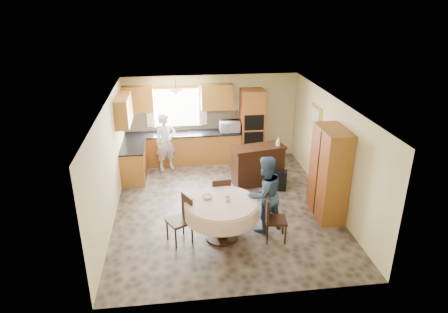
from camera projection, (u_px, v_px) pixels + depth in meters
floor at (224, 206)px, 9.40m from camera, size 5.00×6.00×0.01m
ceiling at (224, 103)px, 8.43m from camera, size 5.00×6.00×0.01m
wall_back at (211, 118)px, 11.66m from camera, size 5.00×0.02×2.50m
wall_front at (249, 232)px, 6.17m from camera, size 5.00×0.02×2.50m
wall_left at (110, 163)px, 8.62m from camera, size 0.02×6.00×2.50m
wall_right at (332, 152)px, 9.20m from camera, size 0.02×6.00×2.50m
window at (177, 107)px, 11.39m from camera, size 1.40×0.03×1.10m
curtain_left at (150, 107)px, 11.23m from camera, size 0.22×0.02×1.15m
curtain_right at (203, 105)px, 11.41m from camera, size 0.22×0.02×1.15m
base_cab_back at (184, 148)px, 11.60m from camera, size 3.30×0.60×0.88m
counter_back at (183, 134)px, 11.42m from camera, size 3.30×0.64×0.04m
base_cab_left at (134, 163)px, 10.62m from camera, size 0.60×1.20×0.88m
counter_left at (132, 147)px, 10.44m from camera, size 0.64×1.20×0.04m
backsplash at (182, 121)px, 11.57m from camera, size 3.30×0.02×0.55m
wall_cab_left at (138, 99)px, 11.01m from camera, size 0.85×0.33×0.72m
wall_cab_right at (217, 97)px, 11.27m from camera, size 0.90×0.33×0.72m
wall_cab_side at (123, 110)px, 10.03m from camera, size 0.33×1.20×0.72m
oven_tower at (252, 126)px, 11.58m from camera, size 0.66×0.62×2.12m
oven_upper at (254, 123)px, 11.22m from camera, size 0.56×0.01×0.45m
oven_lower at (254, 139)px, 11.41m from camera, size 0.56×0.01×0.45m
pendant at (176, 94)px, 10.75m from camera, size 0.36×0.36×0.18m
sideboard at (258, 166)px, 10.33m from camera, size 1.44×0.82×0.97m
space_heater at (279, 180)px, 10.10m from camera, size 0.43×0.36×0.50m
cupboard at (329, 173)px, 8.67m from camera, size 0.53×1.07×2.04m
dining_table at (222, 210)px, 7.95m from camera, size 1.48×1.48×0.84m
chair_left at (183, 216)px, 7.93m from camera, size 0.58×0.58×0.99m
chair_back at (221, 196)px, 8.73m from camera, size 0.46×0.46×0.98m
chair_right at (272, 216)px, 7.96m from camera, size 0.47×0.47×0.97m
framed_picture at (316, 116)px, 10.01m from camera, size 0.06×0.63×0.52m
microwave at (229, 126)px, 11.46m from camera, size 0.58×0.40×0.32m
person_sink at (166, 142)px, 11.03m from camera, size 0.70×0.60×1.62m
person_dining at (265, 194)px, 8.19m from camera, size 0.98×0.89×1.66m
bowl_sideboard at (243, 149)px, 10.09m from camera, size 0.22×0.22×0.05m
bottle_sideboard at (278, 143)px, 10.15m from camera, size 0.13×0.13×0.27m
cup_table at (228, 199)px, 7.88m from camera, size 0.14×0.14×0.09m
bowl_table at (207, 197)px, 7.99m from camera, size 0.25×0.25×0.07m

